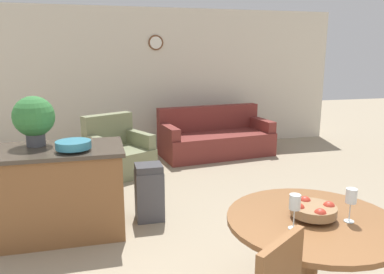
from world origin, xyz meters
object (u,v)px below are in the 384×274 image
object	(u,v)px
wine_glass_left	(295,204)
wine_glass_right	(351,197)
kitchen_island	(58,191)
fruit_bowl	(313,210)
dining_table	(311,243)
couch	(215,139)
armchair	(118,154)
potted_plant	(34,118)
trash_bin	(149,192)
teal_bowl	(73,145)

from	to	relation	value
wine_glass_left	wine_glass_right	size ratio (longest dim) A/B	1.00
wine_glass_right	kitchen_island	distance (m)	2.81
fruit_bowl	kitchen_island	xyz separation A→B (m)	(-1.79, 1.82, -0.38)
dining_table	couch	distance (m)	4.49
dining_table	wine_glass_left	world-z (taller)	wine_glass_left
kitchen_island	armchair	size ratio (longest dim) A/B	1.18
wine_glass_right	kitchen_island	xyz separation A→B (m)	(-1.99, 1.92, -0.48)
potted_plant	armchair	distance (m)	2.18
dining_table	kitchen_island	bearing A→B (deg)	134.45
wine_glass_left	potted_plant	distance (m)	2.75
dining_table	armchair	bearing A→B (deg)	106.03
wine_glass_right	trash_bin	bearing A→B (deg)	116.88
wine_glass_right	armchair	distance (m)	4.11
dining_table	kitchen_island	distance (m)	2.56
potted_plant	trash_bin	distance (m)	1.45
dining_table	armchair	size ratio (longest dim) A/B	0.99
teal_bowl	wine_glass_right	bearing A→B (deg)	-44.56
teal_bowl	trash_bin	world-z (taller)	teal_bowl
kitchen_island	trash_bin	xyz separation A→B (m)	(0.96, 0.12, -0.14)
dining_table	armchair	world-z (taller)	armchair
fruit_bowl	wine_glass_left	bearing A→B (deg)	-152.89
dining_table	fruit_bowl	bearing A→B (deg)	-161.32
wine_glass_left	couch	distance (m)	4.66
wine_glass_right	kitchen_island	world-z (taller)	wine_glass_right
dining_table	potted_plant	distance (m)	2.86
trash_bin	teal_bowl	bearing A→B (deg)	-160.23
wine_glass_right	dining_table	bearing A→B (deg)	153.80
wine_glass_right	couch	xyz separation A→B (m)	(0.54, 4.52, -0.65)
couch	armchair	xyz separation A→B (m)	(-1.81, -0.67, 0.01)
wine_glass_right	kitchen_island	bearing A→B (deg)	135.99
wine_glass_left	trash_bin	bearing A→B (deg)	107.20
fruit_bowl	potted_plant	xyz separation A→B (m)	(-1.97, 1.98, 0.37)
trash_bin	dining_table	bearing A→B (deg)	-66.79
kitchen_island	teal_bowl	distance (m)	0.58
trash_bin	armchair	xyz separation A→B (m)	(-0.25, 1.81, -0.02)
fruit_bowl	potted_plant	world-z (taller)	potted_plant
couch	wine_glass_right	bearing A→B (deg)	-104.02
dining_table	couch	size ratio (longest dim) A/B	0.54
teal_bowl	wine_glass_left	bearing A→B (deg)	-51.81
fruit_bowl	couch	distance (m)	4.51
fruit_bowl	kitchen_island	world-z (taller)	kitchen_island
potted_plant	trash_bin	xyz separation A→B (m)	(1.14, -0.04, -0.89)
wine_glass_right	teal_bowl	bearing A→B (deg)	135.44
teal_bowl	fruit_bowl	bearing A→B (deg)	-46.35
trash_bin	couch	world-z (taller)	couch
wine_glass_left	potted_plant	bearing A→B (deg)	130.46
couch	potted_plant	bearing A→B (deg)	-145.30
potted_plant	armchair	xyz separation A→B (m)	(0.90, 1.77, -0.91)
wine_glass_left	trash_bin	xyz separation A→B (m)	(-0.63, 2.04, -0.63)
wine_glass_left	armchair	distance (m)	4.00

